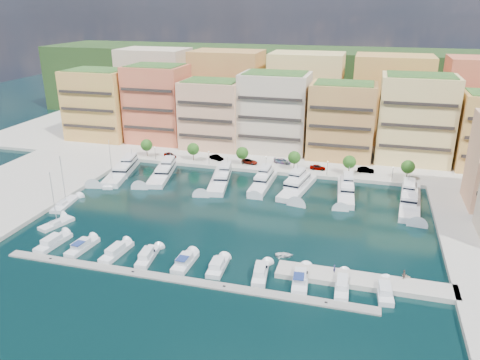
{
  "coord_description": "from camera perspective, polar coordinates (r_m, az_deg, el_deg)",
  "views": [
    {
      "loc": [
        27.74,
        -97.84,
        47.61
      ],
      "look_at": [
        -1.58,
        7.79,
        6.0
      ],
      "focal_mm": 35.0,
      "sensor_mm": 36.0,
      "label": 1
    }
  ],
  "objects": [
    {
      "name": "ground",
      "position": [
        112.29,
        -0.29,
        -4.3
      ],
      "size": [
        400.0,
        400.0,
        0.0
      ],
      "primitive_type": "plane",
      "color": "black",
      "rests_on": "ground"
    },
    {
      "name": "north_quay",
      "position": [
        169.07,
        5.45,
        4.33
      ],
      "size": [
        220.0,
        64.0,
        2.0
      ],
      "primitive_type": "cube",
      "color": "#9E998E",
      "rests_on": "ground"
    },
    {
      "name": "hillside",
      "position": [
        215.02,
        7.79,
        7.8
      ],
      "size": [
        240.0,
        40.0,
        58.0
      ],
      "primitive_type": "cube",
      "color": "#1D3315",
      "rests_on": "ground"
    },
    {
      "name": "south_pontoon",
      "position": [
        88.4,
        -7.63,
        -12.01
      ],
      "size": [
        72.0,
        2.2,
        0.35
      ],
      "primitive_type": "cube",
      "color": "gray",
      "rests_on": "ground"
    },
    {
      "name": "finger_pier",
      "position": [
        89.58,
        14.86,
        -12.11
      ],
      "size": [
        32.0,
        5.0,
        2.0
      ],
      "primitive_type": "cube",
      "color": "#9E998E",
      "rests_on": "ground"
    },
    {
      "name": "apartment_0",
      "position": [
        178.38,
        -16.74,
        8.83
      ],
      "size": [
        22.0,
        16.5,
        24.8
      ],
      "color": "#D2894D",
      "rests_on": "north_quay"
    },
    {
      "name": "apartment_1",
      "position": [
        169.43,
        -10.0,
        9.14
      ],
      "size": [
        20.0,
        16.5,
        26.8
      ],
      "color": "#D46E46",
      "rests_on": "north_quay"
    },
    {
      "name": "apartment_2",
      "position": [
        160.23,
        -3.38,
        8.02
      ],
      "size": [
        20.0,
        15.5,
        22.8
      ],
      "color": "tan",
      "rests_on": "north_quay"
    },
    {
      "name": "apartment_3",
      "position": [
        156.45,
        4.23,
        8.25
      ],
      "size": [
        22.0,
        16.5,
        25.8
      ],
      "color": "#C7B29A",
      "rests_on": "north_quay"
    },
    {
      "name": "apartment_4",
      "position": [
        152.07,
        12.28,
        7.08
      ],
      "size": [
        20.0,
        15.5,
        23.8
      ],
      "color": "tan",
      "rests_on": "north_quay"
    },
    {
      "name": "apartment_5",
      "position": [
        154.15,
        20.59,
        6.99
      ],
      "size": [
        22.0,
        16.5,
        26.8
      ],
      "color": "#E7CB7A",
      "rests_on": "north_quay"
    },
    {
      "name": "backblock_0",
      "position": [
        193.33,
        -10.25,
        11.05
      ],
      "size": [
        26.0,
        18.0,
        30.0
      ],
      "primitive_type": "cube",
      "color": "#C7B29A",
      "rests_on": "north_quay"
    },
    {
      "name": "backblock_1",
      "position": [
        182.51,
        -1.55,
        10.8
      ],
      "size": [
        26.0,
        18.0,
        30.0
      ],
      "primitive_type": "cube",
      "color": "tan",
      "rests_on": "north_quay"
    },
    {
      "name": "backblock_2",
      "position": [
        176.2,
        7.97,
        10.25
      ],
      "size": [
        26.0,
        18.0,
        30.0
      ],
      "primitive_type": "cube",
      "color": "#E7CB7A",
      "rests_on": "north_quay"
    },
    {
      "name": "backblock_3",
      "position": [
        174.88,
        17.88,
        9.39
      ],
      "size": [
        26.0,
        18.0,
        30.0
      ],
      "primitive_type": "cube",
      "color": "#D2894D",
      "rests_on": "north_quay"
    },
    {
      "name": "tree_0",
      "position": [
        153.87,
        -11.33,
        4.2
      ],
      "size": [
        3.8,
        3.8,
        5.65
      ],
      "color": "#473323",
      "rests_on": "north_quay"
    },
    {
      "name": "tree_1",
      "position": [
        147.53,
        -5.74,
        3.79
      ],
      "size": [
        3.8,
        3.8,
        5.65
      ],
      "color": "#473323",
      "rests_on": "north_quay"
    },
    {
      "name": "tree_2",
      "position": [
        142.71,
        0.28,
        3.3
      ],
      "size": [
        3.8,
        3.8,
        5.65
      ],
      "color": "#473323",
      "rests_on": "north_quay"
    },
    {
      "name": "tree_3",
      "position": [
        139.56,
        6.64,
        2.75
      ],
      "size": [
        3.8,
        3.8,
        5.65
      ],
      "color": "#473323",
      "rests_on": "north_quay"
    },
    {
      "name": "tree_4",
      "position": [
        138.21,
        13.2,
        2.15
      ],
      "size": [
        3.8,
        3.8,
        5.65
      ],
      "color": "#473323",
      "rests_on": "north_quay"
    },
    {
      "name": "tree_5",
      "position": [
        138.7,
        19.79,
        1.52
      ],
      "size": [
        3.8,
        3.8,
        5.65
      ],
      "color": "#473323",
      "rests_on": "north_quay"
    },
    {
      "name": "lamppost_0",
      "position": [
        150.44,
        -10.32,
        3.52
      ],
      "size": [
        0.3,
        0.3,
        4.2
      ],
      "color": "black",
      "rests_on": "north_quay"
    },
    {
      "name": "lamppost_1",
      "position": [
        143.74,
        -3.82,
        3.0
      ],
      "size": [
        0.3,
        0.3,
        4.2
      ],
      "color": "black",
      "rests_on": "north_quay"
    },
    {
      "name": "lamppost_2",
      "position": [
        139.06,
        3.21,
        2.4
      ],
      "size": [
        0.3,
        0.3,
        4.2
      ],
      "color": "black",
      "rests_on": "north_quay"
    },
    {
      "name": "lamppost_3",
      "position": [
        136.61,
        10.61,
        1.73
      ],
      "size": [
        0.3,
        0.3,
        4.2
      ],
      "color": "black",
      "rests_on": "north_quay"
    },
    {
      "name": "lamppost_4",
      "position": [
        136.52,
        18.13,
        1.01
      ],
      "size": [
        0.3,
        0.3,
        4.2
      ],
      "color": "black",
      "rests_on": "north_quay"
    },
    {
      "name": "yacht_0",
      "position": [
        143.05,
        -14.12,
        1.21
      ],
      "size": [
        9.29,
        22.83,
        7.3
      ],
      "color": "silver",
      "rests_on": "ground"
    },
    {
      "name": "yacht_1",
      "position": [
        138.51,
        -9.4,
        0.87
      ],
      "size": [
        8.64,
        20.28,
        7.3
      ],
      "color": "silver",
      "rests_on": "ground"
    },
    {
      "name": "yacht_2",
      "position": [
        132.04,
        -2.38,
        0.19
      ],
      "size": [
        8.07,
        20.83,
        7.3
      ],
      "color": "silver",
      "rests_on": "ground"
    },
    {
      "name": "yacht_3",
      "position": [
        130.2,
        2.86,
        -0.12
      ],
      "size": [
        4.69,
        17.66,
        7.3
      ],
      "color": "silver",
      "rests_on": "ground"
    },
    {
      "name": "yacht_4",
      "position": [
        127.74,
        7.03,
        -0.74
      ],
      "size": [
        8.34,
        20.16,
        7.3
      ],
      "color": "silver",
      "rests_on": "ground"
    },
    {
      "name": "yacht_5",
      "position": [
        126.92,
        12.79,
        -1.2
      ],
      "size": [
        5.46,
        19.38,
        7.3
      ],
      "color": "silver",
      "rests_on": "ground"
    },
    {
      "name": "yacht_6",
      "position": [
        125.66,
        20.01,
        -2.21
      ],
      "size": [
        6.49,
        23.69,
        7.3
      ],
      "color": "silver",
      "rests_on": "ground"
    },
    {
      "name": "cruiser_0",
      "position": [
        106.35,
        -21.84,
        -7.11
      ],
      "size": [
        3.65,
        9.02,
        2.55
      ],
      "color": "silver",
      "rests_on": "ground"
    },
    {
      "name": "cruiser_1",
      "position": [
        102.49,
        -18.7,
        -7.74
      ],
      "size": [
        3.49,
        8.48,
        2.66
      ],
      "color": "silver",
      "rests_on": "ground"
    },
    {
      "name": "cruiser_2",
      "position": [
        98.59,
        -14.84,
        -8.5
      ],
      "size": [
        3.43,
        9.06,
        2.55
      ],
      "color": "silver",
      "rests_on": "ground"
    },
    {
      "name": "cruiser_3",
      "position": [
        95.56,
        -11.22,
        -9.16
      ],
      "size": [
        3.36,
        8.44,
        2.55
      ],
      "color": "silver",
      "rests_on": "ground"
    },
    {
      "name": "cruiser_4",
      "position": [
        92.54,
        -6.73,
        -9.93
      ],
      "size": [
        3.05,
        7.89,
        2.66
      ],
      "color": "silver",
      "rests_on": "ground"
    },
    {
      "name": "cruiser_5",
      "position": [
        90.53,
        -2.75,
        -10.56
      ],
      "size": [
        3.1,
        7.32,
        2.55
      ],
      "color": "silver",
      "rests_on": "ground"
    },
    {
      "name": "cruiser_6",
      "position": [
        88.6,
        2.5,
        -11.32
      ],
      "size": [
        3.48,
        8.38,
        2.55
      ],
      "color": "silver",
      "rests_on": "ground"
    },
    {
      "name": "cruiser_7",
      "position": [
        87.49,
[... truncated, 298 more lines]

